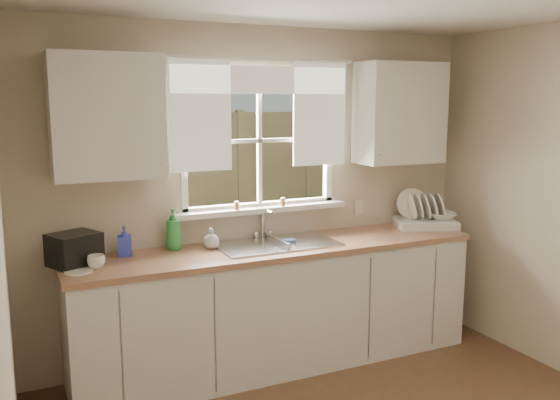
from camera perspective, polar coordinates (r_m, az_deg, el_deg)
name	(u,v)px	position (r m, az deg, el deg)	size (l,w,h in m)	color
room_walls	(440,260)	(2.81, 15.14, -5.57)	(3.62, 4.02, 2.50)	beige
window	(260,162)	(4.51, -1.90, 3.63)	(1.38, 0.16, 1.06)	white
curtains	(263,103)	(4.44, -1.67, 9.33)	(1.50, 0.03, 0.81)	white
base_cabinets	(278,308)	(4.46, -0.17, -10.32)	(3.00, 0.62, 0.87)	silver
countertop	(278,248)	(4.33, -0.17, -4.64)	(3.04, 0.65, 0.04)	#A17050
upper_cabinet_left	(107,117)	(4.00, -16.36, 7.71)	(0.70, 0.33, 0.80)	silver
upper_cabinet_right	(400,113)	(4.91, 11.46, 8.19)	(0.70, 0.33, 0.80)	silver
wall_outlet	(358,207)	(4.97, 7.56, -0.63)	(0.08, 0.01, 0.12)	beige
sill_jars	(260,204)	(4.49, -1.92, -0.35)	(0.42, 0.04, 0.06)	brown
backyard	(143,11)	(10.90, -13.09, 17.32)	(20.00, 10.00, 6.13)	#335421
sink	(276,254)	(4.37, -0.35, -5.21)	(0.88, 0.52, 0.40)	#B7B7BC
dish_rack	(425,218)	(5.08, 13.74, -1.71)	(0.58, 0.52, 0.31)	silver
bowl	(442,216)	(5.12, 15.28, -1.46)	(0.23, 0.23, 0.06)	white
soap_bottle_a	(173,229)	(4.24, -10.23, -2.78)	(0.11, 0.11, 0.30)	green
soap_bottle_b	(124,241)	(4.15, -14.74, -3.85)	(0.09, 0.09, 0.20)	blue
soap_bottle_c	(211,238)	(4.24, -6.64, -3.69)	(0.12, 0.12, 0.15)	beige
saucer	(79,271)	(3.87, -18.82, -6.51)	(0.17, 0.17, 0.01)	white
cup	(96,262)	(3.90, -17.26, -5.71)	(0.11, 0.11, 0.09)	white
black_appliance	(74,249)	(4.01, -19.18, -4.50)	(0.28, 0.25, 0.21)	black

